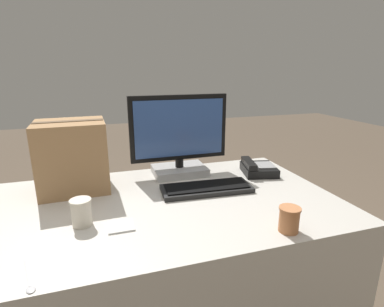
{
  "coord_description": "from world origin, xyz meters",
  "views": [
    {
      "loc": [
        -0.1,
        -1.18,
        1.28
      ],
      "look_at": [
        0.33,
        0.19,
        0.87
      ],
      "focal_mm": 28.0,
      "sensor_mm": 36.0,
      "label": 1
    }
  ],
  "objects_px": {
    "spoon": "(29,281)",
    "sticky_note_pad": "(121,226)",
    "paper_cup_right": "(289,219)",
    "paper_cup_left": "(81,212)",
    "desk_phone": "(258,168)",
    "monitor": "(179,141)",
    "keyboard": "(206,188)",
    "cardboard_box": "(73,156)"
  },
  "relations": [
    {
      "from": "spoon",
      "to": "sticky_note_pad",
      "type": "bearing_deg",
      "value": 114.4
    },
    {
      "from": "desk_phone",
      "to": "spoon",
      "type": "xyz_separation_m",
      "value": [
        -1.03,
        -0.58,
        -0.03
      ]
    },
    {
      "from": "desk_phone",
      "to": "paper_cup_right",
      "type": "bearing_deg",
      "value": -95.9
    },
    {
      "from": "monitor",
      "to": "spoon",
      "type": "distance_m",
      "value": 0.95
    },
    {
      "from": "spoon",
      "to": "paper_cup_right",
      "type": "bearing_deg",
      "value": 75.14
    },
    {
      "from": "keyboard",
      "to": "desk_phone",
      "type": "bearing_deg",
      "value": 25.64
    },
    {
      "from": "paper_cup_left",
      "to": "desk_phone",
      "type": "bearing_deg",
      "value": 18.69
    },
    {
      "from": "monitor",
      "to": "paper_cup_left",
      "type": "xyz_separation_m",
      "value": [
        -0.49,
        -0.42,
        -0.14
      ]
    },
    {
      "from": "spoon",
      "to": "desk_phone",
      "type": "bearing_deg",
      "value": 103.83
    },
    {
      "from": "paper_cup_right",
      "to": "sticky_note_pad",
      "type": "bearing_deg",
      "value": 159.58
    },
    {
      "from": "desk_phone",
      "to": "spoon",
      "type": "height_order",
      "value": "desk_phone"
    },
    {
      "from": "desk_phone",
      "to": "spoon",
      "type": "distance_m",
      "value": 1.18
    },
    {
      "from": "monitor",
      "to": "desk_phone",
      "type": "distance_m",
      "value": 0.46
    },
    {
      "from": "desk_phone",
      "to": "sticky_note_pad",
      "type": "height_order",
      "value": "desk_phone"
    },
    {
      "from": "keyboard",
      "to": "spoon",
      "type": "relative_size",
      "value": 2.65
    },
    {
      "from": "desk_phone",
      "to": "paper_cup_left",
      "type": "bearing_deg",
      "value": -148.0
    },
    {
      "from": "monitor",
      "to": "spoon",
      "type": "height_order",
      "value": "monitor"
    },
    {
      "from": "sticky_note_pad",
      "to": "spoon",
      "type": "bearing_deg",
      "value": -140.0
    },
    {
      "from": "paper_cup_left",
      "to": "cardboard_box",
      "type": "distance_m",
      "value": 0.39
    },
    {
      "from": "cardboard_box",
      "to": "spoon",
      "type": "bearing_deg",
      "value": -97.83
    },
    {
      "from": "paper_cup_left",
      "to": "sticky_note_pad",
      "type": "height_order",
      "value": "paper_cup_left"
    },
    {
      "from": "monitor",
      "to": "keyboard",
      "type": "height_order",
      "value": "monitor"
    },
    {
      "from": "cardboard_box",
      "to": "sticky_note_pad",
      "type": "relative_size",
      "value": 3.53
    },
    {
      "from": "paper_cup_left",
      "to": "paper_cup_right",
      "type": "relative_size",
      "value": 1.12
    },
    {
      "from": "monitor",
      "to": "paper_cup_right",
      "type": "distance_m",
      "value": 0.74
    },
    {
      "from": "keyboard",
      "to": "paper_cup_right",
      "type": "relative_size",
      "value": 4.72
    },
    {
      "from": "monitor",
      "to": "sticky_note_pad",
      "type": "xyz_separation_m",
      "value": [
        -0.35,
        -0.48,
        -0.19
      ]
    },
    {
      "from": "desk_phone",
      "to": "cardboard_box",
      "type": "relative_size",
      "value": 0.68
    },
    {
      "from": "keyboard",
      "to": "desk_phone",
      "type": "xyz_separation_m",
      "value": [
        0.35,
        0.14,
        0.02
      ]
    },
    {
      "from": "keyboard",
      "to": "paper_cup_right",
      "type": "xyz_separation_m",
      "value": [
        0.15,
        -0.43,
        0.03
      ]
    },
    {
      "from": "desk_phone",
      "to": "sticky_note_pad",
      "type": "distance_m",
      "value": 0.85
    },
    {
      "from": "sticky_note_pad",
      "to": "cardboard_box",
      "type": "bearing_deg",
      "value": 112.36
    },
    {
      "from": "spoon",
      "to": "sticky_note_pad",
      "type": "relative_size",
      "value": 1.75
    },
    {
      "from": "keyboard",
      "to": "desk_phone",
      "type": "relative_size",
      "value": 1.93
    },
    {
      "from": "keyboard",
      "to": "sticky_note_pad",
      "type": "distance_m",
      "value": 0.47
    },
    {
      "from": "paper_cup_left",
      "to": "paper_cup_right",
      "type": "distance_m",
      "value": 0.75
    },
    {
      "from": "spoon",
      "to": "sticky_note_pad",
      "type": "distance_m",
      "value": 0.34
    },
    {
      "from": "monitor",
      "to": "sticky_note_pad",
      "type": "bearing_deg",
      "value": -126.44
    },
    {
      "from": "paper_cup_left",
      "to": "sticky_note_pad",
      "type": "relative_size",
      "value": 1.09
    },
    {
      "from": "paper_cup_left",
      "to": "sticky_note_pad",
      "type": "distance_m",
      "value": 0.15
    },
    {
      "from": "paper_cup_right",
      "to": "sticky_note_pad",
      "type": "xyz_separation_m",
      "value": [
        -0.57,
        0.21,
        -0.04
      ]
    },
    {
      "from": "keyboard",
      "to": "spoon",
      "type": "distance_m",
      "value": 0.81
    }
  ]
}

